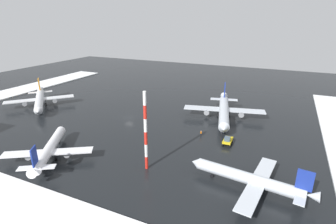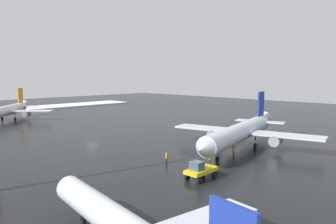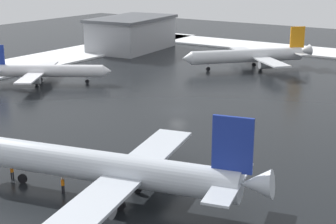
{
  "view_description": "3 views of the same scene",
  "coord_description": "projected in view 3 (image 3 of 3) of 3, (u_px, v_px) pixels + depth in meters",
  "views": [
    {
      "loc": [
        48.06,
        -71.98,
        32.4
      ],
      "look_at": [
        13.32,
        3.65,
        2.77
      ],
      "focal_mm": 28.0,
      "sensor_mm": 36.0,
      "label": 1
    },
    {
      "loc": [
        61.59,
        -38.42,
        13.41
      ],
      "look_at": [
        12.5,
        11.24,
        5.37
      ],
      "focal_mm": 35.0,
      "sensor_mm": 36.0,
      "label": 2
    },
    {
      "loc": [
        66.58,
        42.52,
        22.79
      ],
      "look_at": [
        10.61,
        5.23,
        3.21
      ],
      "focal_mm": 55.0,
      "sensor_mm": 36.0,
      "label": 3
    }
  ],
  "objects": [
    {
      "name": "snow_bank_left",
      "position": [
        314.0,
        52.0,
        135.68
      ],
      "size": [
        14.0,
        116.0,
        0.43
      ],
      "primitive_type": "cube",
      "color": "white",
      "rests_on": "ground_plane"
    },
    {
      "name": "ground_crew_near_tug",
      "position": [
        12.0,
        171.0,
        55.97
      ],
      "size": [
        0.36,
        0.36,
        1.71
      ],
      "rotation": [
        0.0,
        0.0,
        0.77
      ],
      "color": "black",
      "rests_on": "ground_plane"
    },
    {
      "name": "cargo_hangar",
      "position": [
        132.0,
        33.0,
        138.52
      ],
      "size": [
        26.35,
        17.39,
        8.8
      ],
      "rotation": [
        0.0,
        0.0,
        0.1
      ],
      "color": "gray",
      "rests_on": "ground_plane"
    },
    {
      "name": "ground_crew_mid_apron",
      "position": [
        24.0,
        150.0,
        62.19
      ],
      "size": [
        0.36,
        0.36,
        1.71
      ],
      "rotation": [
        0.0,
        0.0,
        4.62
      ],
      "color": "black",
      "rests_on": "ground_plane"
    },
    {
      "name": "airplane_far_rear",
      "position": [
        110.0,
        168.0,
        50.8
      ],
      "size": [
        27.55,
        32.86,
        9.86
      ],
      "rotation": [
        0.0,
        0.0,
        4.94
      ],
      "color": "silver",
      "rests_on": "ground_plane"
    },
    {
      "name": "ground_crew_by_nose_gear",
      "position": [
        63.0,
        184.0,
        52.62
      ],
      "size": [
        0.36,
        0.36,
        1.71
      ],
      "rotation": [
        0.0,
        0.0,
        3.34
      ],
      "color": "black",
      "rests_on": "ground_plane"
    },
    {
      "name": "ground_plane",
      "position": [
        178.0,
        111.0,
        82.21
      ],
      "size": [
        240.0,
        240.0,
        0.0
      ],
      "primitive_type": "plane",
      "color": "black"
    },
    {
      "name": "airplane_foreground_jet",
      "position": [
        46.0,
        71.0,
        100.33
      ],
      "size": [
        19.32,
        22.53,
        7.52
      ],
      "rotation": [
        0.0,
        0.0,
        2.13
      ],
      "color": "white",
      "rests_on": "ground_plane"
    },
    {
      "name": "airplane_distant_tail",
      "position": [
        250.0,
        56.0,
        113.8
      ],
      "size": [
        24.6,
        23.32,
        9.06
      ],
      "rotation": [
        0.0,
        0.0,
        5.55
      ],
      "color": "silver",
      "rests_on": "ground_plane"
    }
  ]
}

